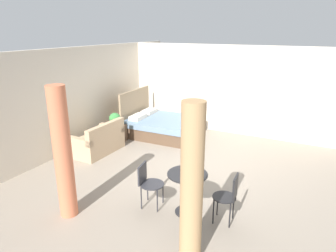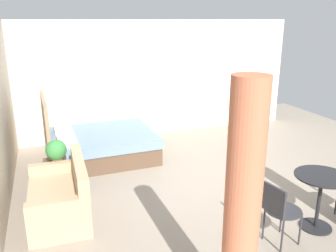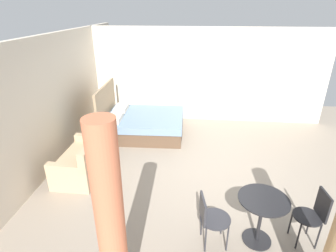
{
  "view_description": "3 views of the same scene",
  "coord_description": "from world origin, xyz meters",
  "px_view_note": "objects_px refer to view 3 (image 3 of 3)",
  "views": [
    {
      "loc": [
        -5.93,
        -2.47,
        3.1
      ],
      "look_at": [
        -0.04,
        0.6,
        0.95
      ],
      "focal_mm": 32.28,
      "sensor_mm": 36.0,
      "label": 1
    },
    {
      "loc": [
        -4.84,
        2.59,
        2.66
      ],
      "look_at": [
        0.05,
        0.84,
        1.07
      ],
      "focal_mm": 37.3,
      "sensor_mm": 36.0,
      "label": 2
    },
    {
      "loc": [
        -4.68,
        0.38,
        3.14
      ],
      "look_at": [
        -0.23,
        0.83,
        1.12
      ],
      "focal_mm": 28.44,
      "sensor_mm": 36.0,
      "label": 3
    }
  ],
  "objects_px": {
    "couch": "(84,161)",
    "nightstand": "(97,143)",
    "bed": "(142,123)",
    "potted_plant": "(95,127)",
    "vase": "(96,127)",
    "balcony_table": "(261,212)",
    "cafe_chair_near_window": "(210,216)",
    "cafe_chair_near_couch": "(314,213)"
  },
  "relations": [
    {
      "from": "vase",
      "to": "balcony_table",
      "type": "xyz_separation_m",
      "value": [
        -2.38,
        -3.21,
        -0.07
      ]
    },
    {
      "from": "bed",
      "to": "cafe_chair_near_window",
      "type": "height_order",
      "value": "bed"
    },
    {
      "from": "potted_plant",
      "to": "balcony_table",
      "type": "bearing_deg",
      "value": -124.43
    },
    {
      "from": "cafe_chair_near_window",
      "to": "couch",
      "type": "bearing_deg",
      "value": 57.57
    },
    {
      "from": "nightstand",
      "to": "cafe_chair_near_window",
      "type": "relative_size",
      "value": 0.62
    },
    {
      "from": "couch",
      "to": "nightstand",
      "type": "distance_m",
      "value": 0.83
    },
    {
      "from": "cafe_chair_near_couch",
      "to": "bed",
      "type": "bearing_deg",
      "value": 42.8
    },
    {
      "from": "bed",
      "to": "potted_plant",
      "type": "relative_size",
      "value": 5.17
    },
    {
      "from": "nightstand",
      "to": "cafe_chair_near_couch",
      "type": "relative_size",
      "value": 0.58
    },
    {
      "from": "nightstand",
      "to": "balcony_table",
      "type": "bearing_deg",
      "value": -125.34
    },
    {
      "from": "couch",
      "to": "cafe_chair_near_window",
      "type": "relative_size",
      "value": 1.69
    },
    {
      "from": "vase",
      "to": "bed",
      "type": "bearing_deg",
      "value": -40.54
    },
    {
      "from": "balcony_table",
      "to": "cafe_chair_near_window",
      "type": "height_order",
      "value": "cafe_chair_near_window"
    },
    {
      "from": "nightstand",
      "to": "bed",
      "type": "bearing_deg",
      "value": -36.76
    },
    {
      "from": "couch",
      "to": "vase",
      "type": "bearing_deg",
      "value": 2.92
    },
    {
      "from": "vase",
      "to": "cafe_chair_near_window",
      "type": "bearing_deg",
      "value": -135.14
    },
    {
      "from": "vase",
      "to": "balcony_table",
      "type": "distance_m",
      "value": 3.99
    },
    {
      "from": "bed",
      "to": "cafe_chair_near_window",
      "type": "xyz_separation_m",
      "value": [
        -3.5,
        -1.63,
        0.2
      ]
    },
    {
      "from": "vase",
      "to": "cafe_chair_near_couch",
      "type": "bearing_deg",
      "value": -120.61
    },
    {
      "from": "potted_plant",
      "to": "bed",
      "type": "bearing_deg",
      "value": -33.29
    },
    {
      "from": "couch",
      "to": "cafe_chair_near_couch",
      "type": "relative_size",
      "value": 1.57
    },
    {
      "from": "balcony_table",
      "to": "cafe_chair_near_couch",
      "type": "distance_m",
      "value": 0.73
    },
    {
      "from": "bed",
      "to": "nightstand",
      "type": "relative_size",
      "value": 4.15
    },
    {
      "from": "couch",
      "to": "cafe_chair_near_couch",
      "type": "bearing_deg",
      "value": -109.51
    },
    {
      "from": "couch",
      "to": "potted_plant",
      "type": "height_order",
      "value": "potted_plant"
    },
    {
      "from": "vase",
      "to": "balcony_table",
      "type": "relative_size",
      "value": 0.3
    },
    {
      "from": "bed",
      "to": "cafe_chair_near_window",
      "type": "distance_m",
      "value": 3.87
    },
    {
      "from": "vase",
      "to": "cafe_chair_near_window",
      "type": "xyz_separation_m",
      "value": [
        -2.5,
        -2.49,
        -0.1
      ]
    },
    {
      "from": "cafe_chair_near_window",
      "to": "balcony_table",
      "type": "bearing_deg",
      "value": -80.62
    },
    {
      "from": "vase",
      "to": "balcony_table",
      "type": "bearing_deg",
      "value": -126.59
    },
    {
      "from": "couch",
      "to": "balcony_table",
      "type": "distance_m",
      "value": 3.48
    },
    {
      "from": "bed",
      "to": "balcony_table",
      "type": "relative_size",
      "value": 2.77
    },
    {
      "from": "nightstand",
      "to": "cafe_chair_near_window",
      "type": "height_order",
      "value": "cafe_chair_near_window"
    },
    {
      "from": "cafe_chair_near_window",
      "to": "nightstand",
      "type": "bearing_deg",
      "value": 46.05
    },
    {
      "from": "couch",
      "to": "bed",
      "type": "bearing_deg",
      "value": -22.46
    },
    {
      "from": "couch",
      "to": "potted_plant",
      "type": "distance_m",
      "value": 0.85
    },
    {
      "from": "bed",
      "to": "potted_plant",
      "type": "distance_m",
      "value": 1.52
    },
    {
      "from": "vase",
      "to": "potted_plant",
      "type": "bearing_deg",
      "value": -166.23
    },
    {
      "from": "couch",
      "to": "cafe_chair_near_couch",
      "type": "height_order",
      "value": "cafe_chair_near_couch"
    },
    {
      "from": "bed",
      "to": "nightstand",
      "type": "distance_m",
      "value": 1.4
    },
    {
      "from": "couch",
      "to": "nightstand",
      "type": "xyz_separation_m",
      "value": [
        0.83,
        0.03,
        -0.04
      ]
    },
    {
      "from": "nightstand",
      "to": "vase",
      "type": "height_order",
      "value": "vase"
    }
  ]
}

